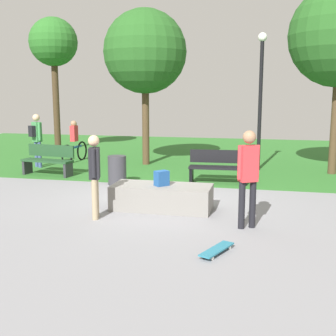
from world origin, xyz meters
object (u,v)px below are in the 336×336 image
object	(u,v)px
skateboard_by_ledge	(217,249)
skater_performing_trick	(248,171)
tree_broad_elm	(145,52)
backpack_on_ledge	(162,178)
concrete_ledge	(162,197)
trash_bin	(117,170)
lamp_post	(261,88)
cyclist_on_bicycle	(74,144)
park_bench_center_lawn	(218,166)
pedestrian_with_backpack	(36,135)
tree_young_birch	(54,44)
skater_watching	(95,170)
park_bench_near_lamppost	(48,159)

from	to	relation	value
skateboard_by_ledge	skater_performing_trick	bearing A→B (deg)	74.40
tree_broad_elm	backpack_on_ledge	bearing A→B (deg)	-71.20
backpack_on_ledge	skateboard_by_ledge	distance (m)	2.79
concrete_ledge	trash_bin	world-z (taller)	trash_bin
lamp_post	cyclist_on_bicycle	size ratio (longest dim) A/B	2.36
park_bench_center_lawn	cyclist_on_bicycle	bearing A→B (deg)	154.68
concrete_ledge	cyclist_on_bicycle	bearing A→B (deg)	129.47
concrete_ledge	pedestrian_with_backpack	size ratio (longest dim) A/B	1.19
skater_performing_trick	tree_young_birch	bearing A→B (deg)	132.71
backpack_on_ledge	trash_bin	xyz separation A→B (m)	(-1.78, 2.21, -0.29)
cyclist_on_bicycle	trash_bin	bearing A→B (deg)	-50.32
skateboard_by_ledge	pedestrian_with_backpack	bearing A→B (deg)	135.79
skater_performing_trick	cyclist_on_bicycle	distance (m)	9.11
backpack_on_ledge	lamp_post	xyz separation A→B (m)	(1.92, 5.37, 1.92)
skateboard_by_ledge	backpack_on_ledge	bearing A→B (deg)	121.96
backpack_on_ledge	park_bench_center_lawn	xyz separation A→B (m)	(0.89, 3.00, -0.20)
lamp_post	backpack_on_ledge	bearing A→B (deg)	-109.69
skater_watching	park_bench_center_lawn	world-z (taller)	skater_watching
skateboard_by_ledge	cyclist_on_bicycle	distance (m)	9.93
concrete_ledge	skater_watching	distance (m)	1.64
backpack_on_ledge	pedestrian_with_backpack	bearing A→B (deg)	-85.73
skater_watching	tree_young_birch	world-z (taller)	tree_young_birch
tree_young_birch	tree_broad_elm	distance (m)	5.34
tree_young_birch	lamp_post	world-z (taller)	tree_young_birch
lamp_post	trash_bin	size ratio (longest dim) A/B	5.44
concrete_ledge	skateboard_by_ledge	size ratio (longest dim) A/B	2.60
tree_broad_elm	trash_bin	distance (m)	4.83
park_bench_near_lamppost	lamp_post	distance (m)	6.94
skater_watching	skateboard_by_ledge	world-z (taller)	skater_watching
skater_performing_trick	pedestrian_with_backpack	bearing A→B (deg)	144.24
tree_young_birch	cyclist_on_bicycle	distance (m)	5.03
skater_performing_trick	trash_bin	xyz separation A→B (m)	(-3.61, 3.11, -0.68)
skater_watching	skateboard_by_ledge	size ratio (longest dim) A/B	2.04
concrete_ledge	tree_broad_elm	bearing A→B (deg)	108.87
skateboard_by_ledge	tree_young_birch	distance (m)	13.91
park_bench_center_lawn	backpack_on_ledge	bearing A→B (deg)	-106.51
concrete_ledge	pedestrian_with_backpack	world-z (taller)	pedestrian_with_backpack
backpack_on_ledge	skateboard_by_ledge	world-z (taller)	backpack_on_ledge
skater_performing_trick	park_bench_near_lamppost	world-z (taller)	skater_performing_trick
tree_broad_elm	pedestrian_with_backpack	size ratio (longest dim) A/B	2.94
skater_performing_trick	skateboard_by_ledge	bearing A→B (deg)	-105.60
tree_broad_elm	cyclist_on_bicycle	bearing A→B (deg)	-178.98
tree_broad_elm	trash_bin	xyz separation A→B (m)	(0.14, -3.41, -3.41)
lamp_post	cyclist_on_bicycle	xyz separation A→B (m)	(-6.49, 0.21, -1.97)
park_bench_near_lamppost	trash_bin	bearing A→B (deg)	-18.89
skater_watching	lamp_post	bearing A→B (deg)	63.99
park_bench_near_lamppost	pedestrian_with_backpack	xyz separation A→B (m)	(-1.03, 1.18, 0.59)
trash_bin	park_bench_near_lamppost	bearing A→B (deg)	161.11
backpack_on_ledge	park_bench_center_lawn	size ratio (longest dim) A/B	0.20
park_bench_near_lamppost	trash_bin	world-z (taller)	park_bench_near_lamppost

